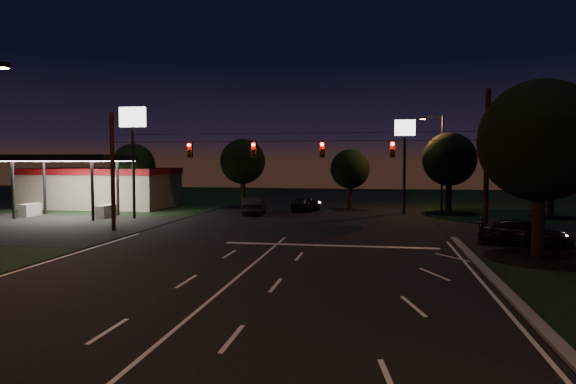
% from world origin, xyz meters
% --- Properties ---
extents(ground, '(140.00, 140.00, 0.00)m').
position_xyz_m(ground, '(0.00, 0.00, 0.00)').
color(ground, black).
rests_on(ground, ground).
extents(cross_street_left, '(20.00, 16.00, 0.02)m').
position_xyz_m(cross_street_left, '(-20.00, 16.00, 0.00)').
color(cross_street_left, black).
rests_on(cross_street_left, ground).
extents(center_line, '(0.14, 40.00, 0.01)m').
position_xyz_m(center_line, '(0.00, -6.00, 0.01)').
color(center_line, silver).
rests_on(center_line, ground).
extents(stop_bar, '(12.00, 0.50, 0.01)m').
position_xyz_m(stop_bar, '(3.00, 11.50, 0.01)').
color(stop_bar, silver).
rests_on(stop_bar, ground).
extents(utility_pole_right, '(0.30, 0.30, 9.00)m').
position_xyz_m(utility_pole_right, '(12.00, 15.00, 0.00)').
color(utility_pole_right, black).
rests_on(utility_pole_right, ground).
extents(utility_pole_left, '(0.28, 0.28, 8.00)m').
position_xyz_m(utility_pole_left, '(-12.00, 15.00, 0.00)').
color(utility_pole_left, black).
rests_on(utility_pole_left, ground).
extents(signal_span, '(24.00, 0.40, 1.56)m').
position_xyz_m(signal_span, '(-0.00, 14.96, 5.50)').
color(signal_span, black).
rests_on(signal_span, ground).
extents(gas_station, '(14.20, 16.10, 5.25)m').
position_xyz_m(gas_station, '(-21.86, 30.39, 2.38)').
color(gas_station, gray).
rests_on(gas_station, ground).
extents(pole_sign_left_near, '(2.20, 0.30, 9.10)m').
position_xyz_m(pole_sign_left_near, '(-14.00, 22.00, 6.98)').
color(pole_sign_left_near, black).
rests_on(pole_sign_left_near, ground).
extents(pole_sign_right, '(1.80, 0.30, 8.40)m').
position_xyz_m(pole_sign_right, '(8.00, 30.00, 6.24)').
color(pole_sign_right, black).
rests_on(pole_sign_right, ground).
extents(street_light_right_far, '(2.20, 0.35, 9.00)m').
position_xyz_m(street_light_right_far, '(11.24, 32.00, 5.24)').
color(street_light_right_far, black).
rests_on(street_light_right_far, ground).
extents(tree_right_near, '(6.00, 6.00, 8.76)m').
position_xyz_m(tree_right_near, '(13.53, 10.17, 5.68)').
color(tree_right_near, black).
rests_on(tree_right_near, ground).
extents(tree_far_a, '(4.20, 4.20, 6.42)m').
position_xyz_m(tree_far_a, '(-17.98, 30.12, 4.26)').
color(tree_far_a, black).
rests_on(tree_far_a, ground).
extents(tree_far_b, '(4.60, 4.60, 6.98)m').
position_xyz_m(tree_far_b, '(-7.98, 34.13, 4.61)').
color(tree_far_b, black).
rests_on(tree_far_b, ground).
extents(tree_far_c, '(3.80, 3.80, 5.86)m').
position_xyz_m(tree_far_c, '(3.02, 33.10, 3.90)').
color(tree_far_c, black).
rests_on(tree_far_c, ground).
extents(tree_far_d, '(4.80, 4.80, 7.30)m').
position_xyz_m(tree_far_d, '(12.02, 31.13, 4.83)').
color(tree_far_d, black).
rests_on(tree_far_d, ground).
extents(tree_far_e, '(4.00, 4.00, 6.18)m').
position_xyz_m(tree_far_e, '(20.02, 29.11, 4.11)').
color(tree_far_e, black).
rests_on(tree_far_e, ground).
extents(car_oncoming_a, '(2.62, 4.33, 1.38)m').
position_xyz_m(car_oncoming_a, '(-1.00, 30.70, 0.69)').
color(car_oncoming_a, black).
rests_on(car_oncoming_a, ground).
extents(car_oncoming_b, '(2.02, 4.72, 1.51)m').
position_xyz_m(car_oncoming_b, '(-5.10, 27.07, 0.76)').
color(car_oncoming_b, black).
rests_on(car_oncoming_b, ground).
extents(car_cross, '(5.33, 3.04, 1.46)m').
position_xyz_m(car_cross, '(13.76, 13.28, 0.73)').
color(car_cross, black).
rests_on(car_cross, ground).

